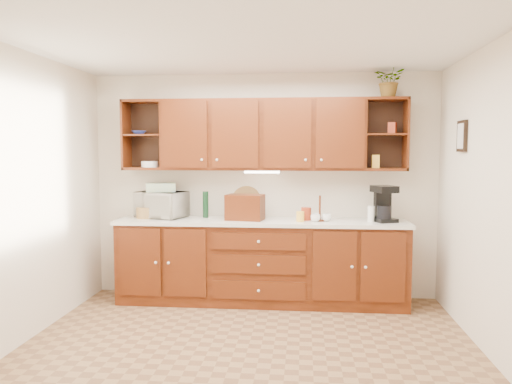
% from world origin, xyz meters
% --- Properties ---
extents(floor, '(4.00, 4.00, 0.00)m').
position_xyz_m(floor, '(0.00, 0.00, 0.00)').
color(floor, olive).
rests_on(floor, ground).
extents(ceiling, '(4.00, 4.00, 0.00)m').
position_xyz_m(ceiling, '(0.00, 0.00, 2.60)').
color(ceiling, white).
rests_on(ceiling, back_wall).
extents(back_wall, '(4.00, 0.00, 4.00)m').
position_xyz_m(back_wall, '(0.00, 1.75, 1.30)').
color(back_wall, beige).
rests_on(back_wall, floor).
extents(left_wall, '(0.00, 3.50, 3.50)m').
position_xyz_m(left_wall, '(-2.00, 0.00, 1.30)').
color(left_wall, beige).
rests_on(left_wall, floor).
extents(right_wall, '(0.00, 3.50, 3.50)m').
position_xyz_m(right_wall, '(2.00, 0.00, 1.30)').
color(right_wall, beige).
rests_on(right_wall, floor).
extents(base_cabinets, '(3.20, 0.60, 0.90)m').
position_xyz_m(base_cabinets, '(0.00, 1.45, 0.45)').
color(base_cabinets, '#381506').
rests_on(base_cabinets, floor).
extents(countertop, '(3.24, 0.64, 0.04)m').
position_xyz_m(countertop, '(0.00, 1.44, 0.92)').
color(countertop, silver).
rests_on(countertop, base_cabinets).
extents(upper_cabinets, '(3.20, 0.33, 0.80)m').
position_xyz_m(upper_cabinets, '(0.01, 1.59, 1.89)').
color(upper_cabinets, '#381506').
rests_on(upper_cabinets, back_wall).
extents(undercabinet_light, '(0.40, 0.05, 0.02)m').
position_xyz_m(undercabinet_light, '(0.00, 1.53, 1.47)').
color(undercabinet_light, white).
rests_on(undercabinet_light, upper_cabinets).
extents(framed_picture, '(0.03, 0.24, 0.30)m').
position_xyz_m(framed_picture, '(1.98, 0.90, 1.85)').
color(framed_picture, black).
rests_on(framed_picture, right_wall).
extents(wicker_basket, '(0.28, 0.28, 0.13)m').
position_xyz_m(wicker_basket, '(-1.33, 1.47, 1.00)').
color(wicker_basket, olive).
rests_on(wicker_basket, countertop).
extents(microwave, '(0.63, 0.51, 0.30)m').
position_xyz_m(microwave, '(-1.17, 1.53, 1.09)').
color(microwave, beige).
rests_on(microwave, countertop).
extents(towel_stack, '(0.38, 0.32, 0.10)m').
position_xyz_m(towel_stack, '(-1.17, 1.53, 1.29)').
color(towel_stack, '#D5D664').
rests_on(towel_stack, microwave).
extents(wine_bottle, '(0.08, 0.08, 0.30)m').
position_xyz_m(wine_bottle, '(-0.66, 1.57, 1.09)').
color(wine_bottle, black).
rests_on(wine_bottle, countertop).
extents(woven_tray, '(0.37, 0.21, 0.36)m').
position_xyz_m(woven_tray, '(-0.19, 1.69, 0.95)').
color(woven_tray, olive).
rests_on(woven_tray, countertop).
extents(bread_box, '(0.44, 0.31, 0.28)m').
position_xyz_m(bread_box, '(-0.18, 1.42, 1.08)').
color(bread_box, '#381506').
rests_on(bread_box, countertop).
extents(mug_tree, '(0.24, 0.25, 0.28)m').
position_xyz_m(mug_tree, '(0.65, 1.40, 0.98)').
color(mug_tree, '#381506').
rests_on(mug_tree, countertop).
extents(canister_red, '(0.15, 0.15, 0.14)m').
position_xyz_m(canister_red, '(0.50, 1.46, 1.01)').
color(canister_red, '#9E3117').
rests_on(canister_red, countertop).
extents(canister_white, '(0.09, 0.09, 0.17)m').
position_xyz_m(canister_white, '(1.20, 1.40, 1.03)').
color(canister_white, white).
rests_on(canister_white, countertop).
extents(canister_yellow, '(0.11, 0.11, 0.11)m').
position_xyz_m(canister_yellow, '(0.44, 1.35, 0.99)').
color(canister_yellow, gold).
rests_on(canister_yellow, countertop).
extents(coffee_maker, '(0.29, 0.33, 0.39)m').
position_xyz_m(coffee_maker, '(1.34, 1.44, 1.13)').
color(coffee_maker, black).
rests_on(coffee_maker, countertop).
extents(bowl_stack, '(0.22, 0.22, 0.04)m').
position_xyz_m(bowl_stack, '(-1.43, 1.58, 1.92)').
color(bowl_stack, '#293A99').
rests_on(bowl_stack, upper_cabinets).
extents(plate_stack, '(0.21, 0.21, 0.07)m').
position_xyz_m(plate_stack, '(-1.30, 1.56, 1.56)').
color(plate_stack, white).
rests_on(plate_stack, upper_cabinets).
extents(pantry_box_yellow, '(0.09, 0.07, 0.15)m').
position_xyz_m(pantry_box_yellow, '(1.26, 1.55, 1.59)').
color(pantry_box_yellow, gold).
rests_on(pantry_box_yellow, upper_cabinets).
extents(pantry_box_red, '(0.10, 0.10, 0.12)m').
position_xyz_m(pantry_box_red, '(1.44, 1.58, 1.96)').
color(pantry_box_red, '#9E3117').
rests_on(pantry_box_red, upper_cabinets).
extents(potted_plant, '(0.40, 0.38, 0.36)m').
position_xyz_m(potted_plant, '(1.40, 1.54, 2.47)').
color(potted_plant, '#999999').
rests_on(potted_plant, upper_cabinets).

